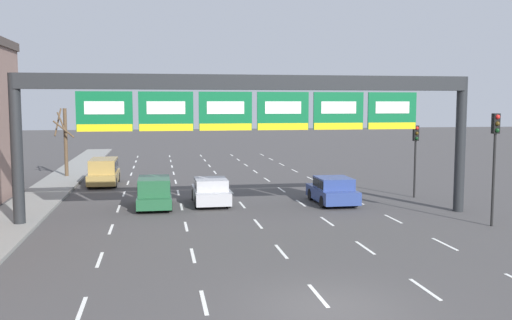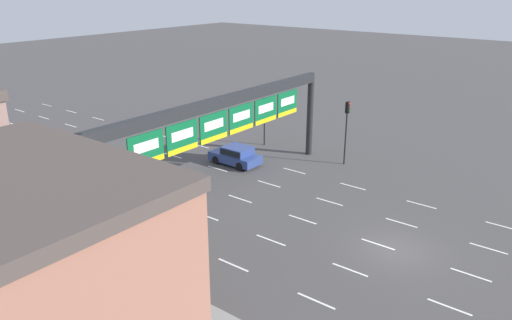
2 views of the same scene
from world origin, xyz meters
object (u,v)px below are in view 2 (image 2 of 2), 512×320
(traffic_light_near_gantry, at_px, (347,120))
(traffic_light_mid_block, at_px, (265,112))
(tree_bare_second, at_px, (165,261))
(suv_green, at_px, (136,191))
(suv_gold, at_px, (12,173))
(car_blue, at_px, (236,155))
(car_silver, at_px, (165,177))
(sign_gantry, at_px, (224,116))

(traffic_light_near_gantry, relative_size, traffic_light_mid_block, 1.20)
(traffic_light_mid_block, relative_size, tree_bare_second, 0.89)
(suv_green, bearing_deg, suv_gold, 110.13)
(suv_green, relative_size, suv_gold, 0.83)
(suv_gold, bearing_deg, suv_green, -69.87)
(suv_gold, bearing_deg, car_blue, -36.51)
(traffic_light_mid_block, bearing_deg, car_silver, -178.98)
(suv_green, bearing_deg, car_blue, -2.32)
(sign_gantry, distance_m, tree_bare_second, 13.78)
(traffic_light_near_gantry, bearing_deg, car_silver, 146.95)
(car_silver, distance_m, traffic_light_mid_block, 12.28)
(tree_bare_second, bearing_deg, car_blue, 31.38)
(traffic_light_near_gantry, xyz_separation_m, tree_bare_second, (-22.00, -3.33, -0.72))
(traffic_light_near_gantry, xyz_separation_m, traffic_light_mid_block, (0.05, 8.03, -0.56))
(sign_gantry, xyz_separation_m, tree_bare_second, (-11.65, -6.86, -2.66))
(sign_gantry, xyz_separation_m, traffic_light_mid_block, (10.40, 4.50, -2.50))
(suv_green, relative_size, car_blue, 0.96)
(suv_gold, relative_size, car_blue, 1.17)
(car_silver, bearing_deg, suv_gold, 126.57)
(traffic_light_near_gantry, bearing_deg, sign_gantry, 161.15)
(car_silver, distance_m, traffic_light_near_gantry, 14.61)
(car_blue, bearing_deg, tree_bare_second, -148.62)
(traffic_light_mid_block, xyz_separation_m, tree_bare_second, (-22.05, -11.36, -0.16))
(suv_green, xyz_separation_m, car_blue, (9.73, -0.39, -0.11))
(car_blue, bearing_deg, suv_gold, 143.49)
(sign_gantry, bearing_deg, car_blue, 33.38)
(traffic_light_near_gantry, distance_m, tree_bare_second, 22.26)
(traffic_light_mid_block, distance_m, tree_bare_second, 24.81)
(tree_bare_second, bearing_deg, car_silver, 48.14)
(car_silver, xyz_separation_m, suv_gold, (-6.49, 8.75, 0.23))
(sign_gantry, bearing_deg, suv_green, 142.06)
(sign_gantry, distance_m, suv_gold, 16.04)
(traffic_light_mid_block, bearing_deg, traffic_light_near_gantry, -90.36)
(car_silver, bearing_deg, suv_green, -169.00)
(car_silver, xyz_separation_m, car_blue, (6.67, -0.99, 0.02))
(sign_gantry, distance_m, traffic_light_near_gantry, 11.10)
(car_silver, bearing_deg, traffic_light_mid_block, 1.02)
(car_blue, distance_m, traffic_light_near_gantry, 9.12)
(sign_gantry, relative_size, traffic_light_mid_block, 5.15)
(traffic_light_near_gantry, bearing_deg, traffic_light_mid_block, 89.64)
(car_silver, xyz_separation_m, tree_bare_second, (-9.99, -11.15, 2.12))
(suv_green, height_order, car_blue, suv_green)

